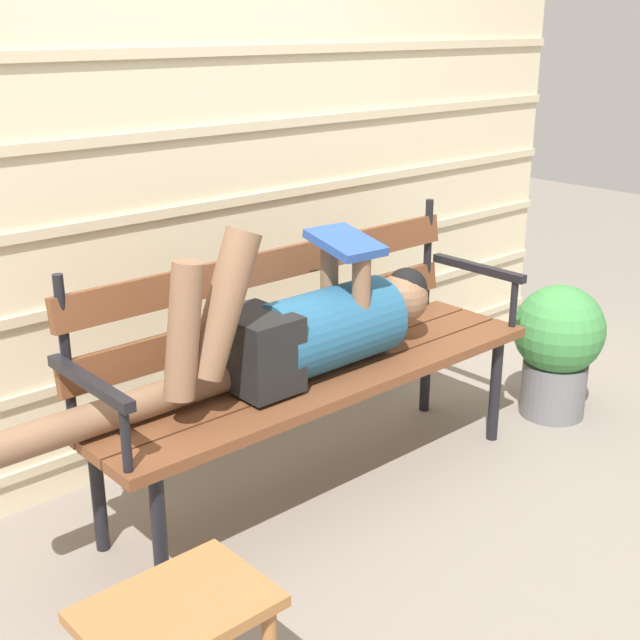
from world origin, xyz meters
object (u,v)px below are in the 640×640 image
(park_bench, at_px, (307,351))
(reclining_person, at_px, (300,330))
(potted_plant, at_px, (558,344))
(footstool, at_px, (178,630))

(park_bench, bearing_deg, reclining_person, -142.59)
(potted_plant, bearing_deg, reclining_person, 170.48)
(potted_plant, bearing_deg, footstool, -169.15)
(footstool, bearing_deg, potted_plant, 10.85)
(reclining_person, height_order, footstool, reclining_person)
(reclining_person, relative_size, potted_plant, 2.91)
(park_bench, distance_m, reclining_person, 0.17)
(park_bench, relative_size, potted_plant, 3.06)
(reclining_person, height_order, potted_plant, reclining_person)
(park_bench, distance_m, potted_plant, 1.21)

